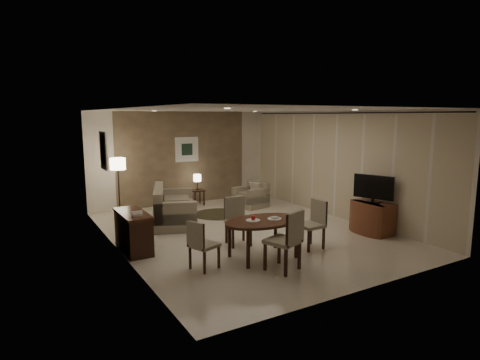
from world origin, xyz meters
TOP-DOWN VIEW (x-y plane):
  - room_shell at (0.00, 0.40)m, footprint 5.50×7.00m
  - taupe_accent at (0.00, 3.48)m, footprint 3.96×0.03m
  - curtain_wall at (2.68, 0.00)m, footprint 0.08×6.70m
  - curtain_rod at (2.68, 0.00)m, footprint 0.03×6.80m
  - art_back_frame at (0.10, 3.46)m, footprint 0.72×0.03m
  - art_back_canvas at (0.10, 3.44)m, footprint 0.34×0.01m
  - art_left_frame at (-2.72, 1.20)m, footprint 0.03×0.60m
  - art_left_canvas at (-2.71, 1.20)m, footprint 0.01×0.46m
  - downlight_nl at (-1.40, -1.80)m, footprint 0.10×0.10m
  - downlight_nr at (1.40, -1.80)m, footprint 0.10×0.10m
  - downlight_fl at (-1.40, 1.80)m, footprint 0.10×0.10m
  - downlight_fr at (1.40, 1.80)m, footprint 0.10×0.10m
  - console_desk at (-2.49, 0.00)m, footprint 0.48×1.20m
  - telephone at (-2.49, -0.30)m, footprint 0.20×0.14m
  - tv_cabinet at (2.40, -1.50)m, footprint 0.48×0.90m
  - flat_tv at (2.38, -1.50)m, footprint 0.36×0.85m
  - dining_table at (-0.55, -1.57)m, footprint 1.50×0.93m
  - chair_near at (-0.60, -2.24)m, footprint 0.64×0.64m
  - chair_far at (-0.57, -0.71)m, footprint 0.52×0.52m
  - chair_left at (-1.71, -1.53)m, footprint 0.53×0.53m
  - chair_right at (0.54, -1.59)m, footprint 0.46×0.46m
  - plate_a at (-0.73, -1.52)m, footprint 0.26×0.26m
  - plate_b at (-0.33, -1.62)m, footprint 0.26×0.26m
  - fruit_apple at (-0.73, -1.52)m, footprint 0.09×0.09m
  - napkin at (-0.33, -1.62)m, footprint 0.12×0.08m
  - round_rug at (0.23, 1.75)m, footprint 1.29×1.29m
  - sofa at (-1.07, 1.50)m, footprint 2.10×1.54m
  - armchair at (1.44, 2.06)m, footprint 0.90×0.93m
  - side_table at (0.23, 3.05)m, footprint 0.35×0.35m
  - table_lamp at (0.23, 3.05)m, footprint 0.22×0.22m
  - floor_lamp at (-2.07, 2.77)m, footprint 0.39×0.39m

SIDE VIEW (x-z plane):
  - round_rug at x=0.23m, z-range 0.00..0.01m
  - side_table at x=0.23m, z-range 0.00..0.45m
  - tv_cabinet at x=2.40m, z-range 0.00..0.70m
  - dining_table at x=-0.55m, z-range 0.00..0.70m
  - armchair at x=1.44m, z-range 0.00..0.71m
  - console_desk at x=-2.49m, z-range 0.00..0.75m
  - chair_left at x=-1.71m, z-range 0.00..0.86m
  - sofa at x=-1.07m, z-range 0.00..0.89m
  - chair_right at x=0.54m, z-range 0.00..0.94m
  - chair_far at x=-0.57m, z-range 0.00..0.95m
  - chair_near at x=-0.60m, z-range 0.00..1.03m
  - table_lamp at x=0.23m, z-range 0.45..0.95m
  - plate_a at x=-0.73m, z-range 0.70..0.72m
  - plate_b at x=-0.33m, z-range 0.70..0.72m
  - napkin at x=-0.33m, z-range 0.72..0.75m
  - floor_lamp at x=-2.07m, z-range 0.00..1.52m
  - fruit_apple at x=-0.73m, z-range 0.72..0.81m
  - telephone at x=-2.49m, z-range 0.76..0.85m
  - flat_tv at x=2.38m, z-range 0.72..1.32m
  - curtain_wall at x=2.68m, z-range 0.03..2.61m
  - taupe_accent at x=0.00m, z-range 0.00..2.70m
  - room_shell at x=0.00m, z-range 0.00..2.70m
  - art_back_frame at x=0.10m, z-range 1.24..1.96m
  - art_back_canvas at x=0.10m, z-range 1.43..1.77m
  - art_left_frame at x=-2.72m, z-range 1.45..2.25m
  - art_left_canvas at x=-2.71m, z-range 1.53..2.17m
  - curtain_rod at x=2.68m, z-range 2.62..2.66m
  - downlight_nl at x=-1.40m, z-range 2.68..2.69m
  - downlight_nr at x=1.40m, z-range 2.68..2.69m
  - downlight_fl at x=-1.40m, z-range 2.68..2.69m
  - downlight_fr at x=1.40m, z-range 2.68..2.69m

